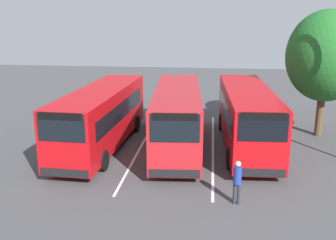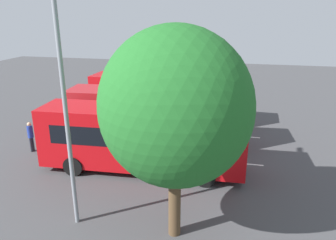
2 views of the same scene
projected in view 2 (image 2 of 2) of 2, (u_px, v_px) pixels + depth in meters
The scene contains 9 objects.
ground_plane at pixel (154, 141), 20.26m from camera, with size 65.72×65.72×0.00m, color #424244.
bus_far_left at pixel (159, 97), 23.61m from camera, with size 10.25×2.83×3.26m.
bus_center_left at pixel (151, 114), 19.70m from camera, with size 10.31×3.13×3.26m.
bus_center_right at pixel (141, 137), 16.10m from camera, with size 10.27×2.90×3.26m.
pedestrian at pixel (30, 134), 18.53m from camera, with size 0.34×0.34×1.78m.
street_lamp at pixel (69, 99), 11.26m from camera, with size 0.44×2.73×8.46m.
depot_tree at pixel (175, 108), 10.40m from camera, with size 5.04×4.53×7.46m.
lane_stripe_outer_left at pixel (161, 130), 22.11m from camera, with size 13.04×0.12×0.01m, color silver.
lane_stripe_inner_left at pixel (145, 155), 18.41m from camera, with size 13.04×0.12×0.01m, color silver.
Camera 2 is at (-4.91, 18.11, 7.81)m, focal length 34.63 mm.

